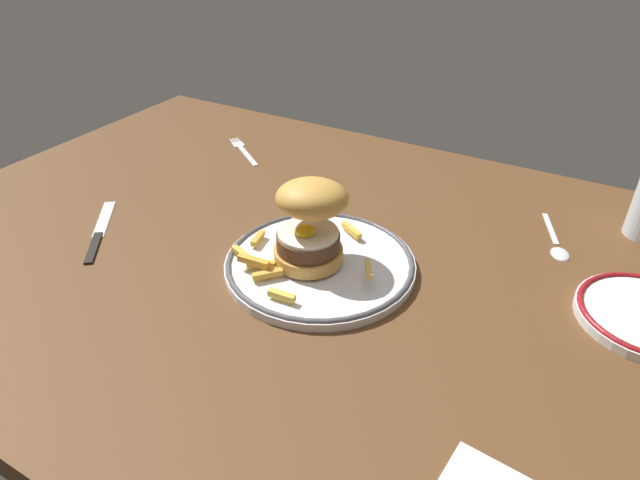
{
  "coord_description": "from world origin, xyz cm",
  "views": [
    {
      "loc": [
        34.08,
        -56.09,
        44.39
      ],
      "look_at": [
        3.85,
        -2.99,
        4.6
      ],
      "focal_mm": 30.68,
      "sensor_mm": 36.0,
      "label": 1
    }
  ],
  "objects": [
    {
      "name": "fries_pile",
      "position": [
        -0.12,
        -5.65,
        2.35
      ],
      "size": [
        20.47,
        19.8,
        2.14
      ],
      "color": "gold",
      "rests_on": "dinner_plate"
    },
    {
      "name": "ground_plane",
      "position": [
        0.0,
        0.0,
        -2.0
      ],
      "size": [
        126.9,
        87.21,
        4.0
      ],
      "primitive_type": "cube",
      "color": "brown"
    },
    {
      "name": "spoon",
      "position": [
        31.58,
        18.28,
        0.36
      ],
      "size": [
        6.38,
        13.02,
        0.9
      ],
      "color": "silver",
      "rests_on": "ground_plane"
    },
    {
      "name": "fork",
      "position": [
        -28.97,
        23.83,
        0.18
      ],
      "size": [
        12.49,
        9.54,
        0.36
      ],
      "color": "silver",
      "rests_on": "ground_plane"
    },
    {
      "name": "knife",
      "position": [
        -29.27,
        -12.41,
        0.26
      ],
      "size": [
        12.31,
        15.08,
        0.7
      ],
      "color": "black",
      "rests_on": "ground_plane"
    },
    {
      "name": "burger",
      "position": [
        2.55,
        -3.25,
        7.53
      ],
      "size": [
        12.71,
        13.07,
        12.07
      ],
      "color": "gold",
      "rests_on": "dinner_plate"
    },
    {
      "name": "dinner_plate",
      "position": [
        3.85,
        -2.99,
        0.84
      ],
      "size": [
        26.18,
        26.18,
        1.6
      ],
      "color": "silver",
      "rests_on": "ground_plane"
    }
  ]
}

